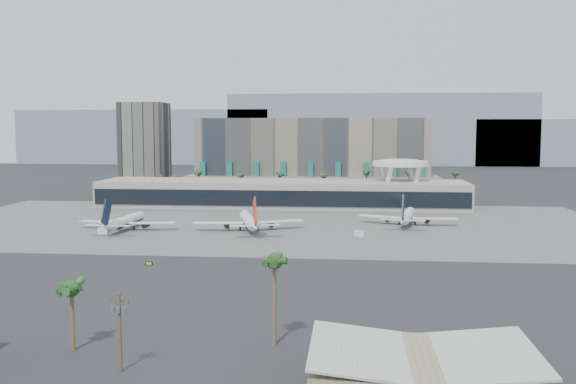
# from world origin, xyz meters

# --- Properties ---
(ground) EXTENTS (900.00, 900.00, 0.00)m
(ground) POSITION_xyz_m (0.00, 0.00, 0.00)
(ground) COLOR #232326
(ground) RESTS_ON ground
(apron_pad) EXTENTS (260.00, 130.00, 0.06)m
(apron_pad) POSITION_xyz_m (0.00, 55.00, 0.03)
(apron_pad) COLOR #5B5B59
(apron_pad) RESTS_ON ground
(mountain_ridge) EXTENTS (680.00, 60.00, 70.00)m
(mountain_ridge) POSITION_xyz_m (27.88, 470.00, 29.89)
(mountain_ridge) COLOR gray
(mountain_ridge) RESTS_ON ground
(hotel) EXTENTS (140.00, 30.00, 42.00)m
(hotel) POSITION_xyz_m (10.00, 174.41, 16.81)
(hotel) COLOR gray
(hotel) RESTS_ON ground
(office_tower) EXTENTS (30.00, 30.00, 52.00)m
(office_tower) POSITION_xyz_m (-95.00, 200.00, 22.94)
(office_tower) COLOR black
(office_tower) RESTS_ON ground
(terminal) EXTENTS (170.00, 32.50, 14.50)m
(terminal) POSITION_xyz_m (0.00, 109.84, 6.52)
(terminal) COLOR #B3A99D
(terminal) RESTS_ON ground
(saucer_structure) EXTENTS (26.00, 26.00, 21.89)m
(saucer_structure) POSITION_xyz_m (55.00, 116.00, 18.45)
(saucer_structure) COLOR white
(saucer_structure) RESTS_ON ground
(palm_row) EXTENTS (157.80, 2.80, 13.10)m
(palm_row) POSITION_xyz_m (7.00, 145.00, 10.50)
(palm_row) COLOR brown
(palm_row) RESTS_ON ground
(hangar_right) EXTENTS (30.55, 20.60, 6.89)m
(hangar_right) POSITION_xyz_m (42.00, -100.00, 2.95)
(hangar_right) COLOR #978B64
(hangar_right) RESTS_ON ground
(utility_pole) EXTENTS (3.20, 0.85, 12.00)m
(utility_pole) POSITION_xyz_m (-2.00, -96.09, 7.14)
(utility_pole) COLOR #4C3826
(utility_pole) RESTS_ON ground
(airliner_left) EXTENTS (36.33, 37.45, 12.92)m
(airliner_left) POSITION_xyz_m (-48.30, 34.40, 3.26)
(airliner_left) COLOR white
(airliner_left) RESTS_ON ground
(airliner_centre) EXTENTS (38.42, 39.84, 14.08)m
(airliner_centre) POSITION_xyz_m (-3.95, 37.68, 3.55)
(airliner_centre) COLOR white
(airliner_centre) RESTS_ON ground
(airliner_right) EXTENTS (36.65, 38.04, 13.22)m
(airliner_right) POSITION_xyz_m (53.30, 56.62, 3.34)
(airliner_right) COLOR white
(airliner_right) RESTS_ON ground
(service_vehicle_a) EXTENTS (4.68, 3.32, 2.07)m
(service_vehicle_a) POSITION_xyz_m (-52.81, 25.61, 1.04)
(service_vehicle_a) COLOR white
(service_vehicle_a) RESTS_ON ground
(service_vehicle_b) EXTENTS (3.93, 2.84, 1.82)m
(service_vehicle_b) POSITION_xyz_m (35.18, 29.67, 0.91)
(service_vehicle_b) COLOR silver
(service_vehicle_b) RESTS_ON ground
(taxiway_sign) EXTENTS (2.05, 0.36, 0.93)m
(taxiway_sign) POSITION_xyz_m (-21.45, -22.26, 0.46)
(taxiway_sign) COLOR black
(taxiway_sign) RESTS_ON ground
(near_palm_a) EXTENTS (6.00, 6.00, 11.77)m
(near_palm_a) POSITION_xyz_m (-13.15, -87.72, 8.94)
(near_palm_a) COLOR brown
(near_palm_a) RESTS_ON ground
(near_palm_b) EXTENTS (6.00, 6.00, 15.76)m
(near_palm_b) POSITION_xyz_m (19.53, -81.77, 12.83)
(near_palm_b) COLOR brown
(near_palm_b) RESTS_ON ground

